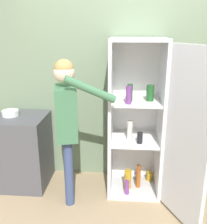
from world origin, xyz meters
The scene contains 6 objects.
ground_plane centered at (0.00, 0.00, 0.00)m, with size 12.00×12.00×0.00m, color tan.
wall_back centered at (0.00, 0.98, 1.27)m, with size 7.00×0.06×2.55m.
refrigerator centered at (0.30, 0.56, 0.89)m, with size 0.91×1.12×1.80m.
person centered at (-0.54, 0.34, 1.04)m, with size 0.69×0.50×1.61m.
counter centered at (-1.18, 0.64, 0.45)m, with size 0.61×0.58×0.89m.
bowl centered at (-1.30, 0.67, 0.92)m, with size 0.20×0.20×0.07m.
Camera 1 is at (0.05, -2.22, 1.89)m, focal length 42.00 mm.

